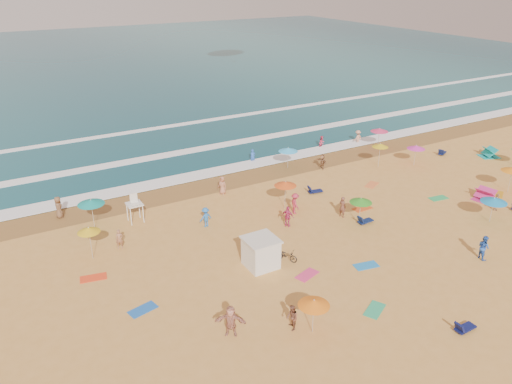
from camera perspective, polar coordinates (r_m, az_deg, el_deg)
ground at (r=38.04m, az=4.67°, el=-5.26°), size 220.00×220.00×0.00m
ocean at (r=114.24m, az=-20.37°, el=13.44°), size 220.00×140.00×0.18m
wet_sand at (r=47.75m, az=-3.76°, el=1.18°), size 220.00×220.00×0.00m
surf_foam at (r=55.25m, az=-7.84°, el=4.39°), size 200.00×18.70×0.05m
cabana at (r=34.09m, az=0.56°, el=-7.01°), size 2.00×2.00×2.00m
cabana_roof at (r=33.55m, az=0.57°, el=-5.47°), size 2.20×2.20×0.12m
bicycle at (r=35.04m, az=3.51°, el=-7.21°), size 1.33×1.71×0.86m
lifeguard_stand at (r=40.97m, az=-13.67°, el=-1.98°), size 1.20×1.20×2.10m
beach_umbrellas at (r=41.24m, az=9.70°, el=0.18°), size 54.50×30.20×0.77m
loungers at (r=38.39m, az=14.58°, el=-5.46°), size 57.60×24.42×0.34m
towels at (r=36.22m, az=7.14°, el=-7.00°), size 47.50×16.52×0.03m
popup_tents at (r=53.82m, az=24.97°, el=2.28°), size 12.11×9.01×1.20m
beachgoers at (r=40.67m, az=3.01°, el=-1.85°), size 46.97×25.63×2.13m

